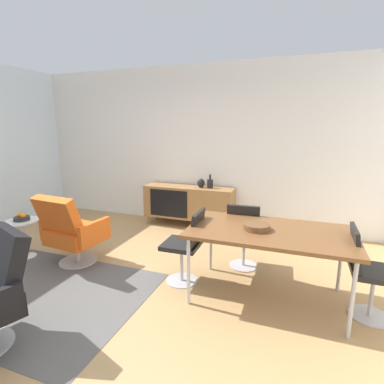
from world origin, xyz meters
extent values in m
plane|color=tan|center=(0.00, 0.00, 0.00)|extent=(8.32, 8.32, 0.00)
cube|color=white|center=(0.00, 2.60, 1.40)|extent=(6.80, 0.12, 2.80)
cube|color=olive|center=(-0.06, 2.30, 0.44)|extent=(1.60, 0.44, 0.56)
cube|color=black|center=(-0.36, 2.08, 0.44)|extent=(0.70, 0.01, 0.48)
cylinder|color=olive|center=(-0.80, 2.13, 0.08)|extent=(0.03, 0.03, 0.16)
cylinder|color=olive|center=(0.68, 2.13, 0.08)|extent=(0.03, 0.03, 0.16)
cylinder|color=olive|center=(-0.80, 2.47, 0.08)|extent=(0.03, 0.03, 0.16)
cylinder|color=olive|center=(0.68, 2.47, 0.08)|extent=(0.03, 0.03, 0.16)
cylinder|color=black|center=(0.33, 2.30, 0.80)|extent=(0.10, 0.10, 0.15)
cylinder|color=black|center=(0.33, 2.30, 0.91)|extent=(0.04, 0.04, 0.09)
ellipsoid|color=black|center=(0.17, 2.30, 0.80)|extent=(0.13, 0.13, 0.16)
cube|color=brown|center=(1.51, 0.42, 0.72)|extent=(1.60, 0.90, 0.04)
cylinder|color=#B7B7BC|center=(0.79, 0.03, 0.35)|extent=(0.04, 0.04, 0.70)
cylinder|color=#B7B7BC|center=(2.23, 0.03, 0.35)|extent=(0.04, 0.04, 0.70)
cylinder|color=#B7B7BC|center=(0.79, 0.81, 0.35)|extent=(0.04, 0.04, 0.70)
cylinder|color=#B7B7BC|center=(2.23, 0.81, 0.35)|extent=(0.04, 0.04, 0.70)
cylinder|color=brown|center=(1.39, 0.39, 0.77)|extent=(0.26, 0.26, 0.06)
cube|color=black|center=(1.16, 1.04, 0.45)|extent=(0.42, 0.42, 0.05)
cube|color=black|center=(1.17, 0.86, 0.67)|extent=(0.38, 0.10, 0.38)
cylinder|color=#B7B7BC|center=(1.16, 1.04, 0.21)|extent=(0.04, 0.04, 0.42)
cylinder|color=#B7B7BC|center=(1.16, 1.04, 0.01)|extent=(0.36, 0.36, 0.01)
cube|color=black|center=(2.46, 0.42, 0.45)|extent=(0.41, 0.41, 0.05)
cube|color=black|center=(2.28, 0.43, 0.67)|extent=(0.09, 0.38, 0.38)
cylinder|color=#B7B7BC|center=(2.46, 0.42, 0.21)|extent=(0.04, 0.04, 0.42)
cylinder|color=#B7B7BC|center=(2.46, 0.42, 0.01)|extent=(0.36, 0.36, 0.01)
cube|color=black|center=(0.56, 0.42, 0.45)|extent=(0.41, 0.41, 0.05)
cube|color=black|center=(0.74, 0.43, 0.67)|extent=(0.10, 0.38, 0.38)
cylinder|color=#B7B7BC|center=(0.56, 0.42, 0.21)|extent=(0.04, 0.04, 0.42)
cylinder|color=#B7B7BC|center=(0.56, 0.42, 0.01)|extent=(0.36, 0.36, 0.01)
cube|color=#D85919|center=(-0.92, 0.42, 0.38)|extent=(0.65, 0.62, 0.20)
cube|color=#D85919|center=(-0.94, 0.18, 0.69)|extent=(0.62, 0.33, 0.51)
cube|color=#D85919|center=(-0.59, 0.38, 0.46)|extent=(0.11, 0.51, 0.28)
cube|color=#D85919|center=(-1.24, 0.45, 0.46)|extent=(0.11, 0.51, 0.28)
cylinder|color=#B7B7BC|center=(-0.92, 0.42, 0.14)|extent=(0.06, 0.06, 0.28)
cylinder|color=#B7B7BC|center=(-0.92, 0.42, 0.01)|extent=(0.48, 0.48, 0.02)
cube|color=black|center=(-0.48, -0.89, 0.69)|extent=(0.66, 0.46, 0.51)
cylinder|color=white|center=(-1.70, 0.30, 0.51)|extent=(0.44, 0.44, 0.02)
cylinder|color=white|center=(-1.70, 0.30, 0.25)|extent=(0.05, 0.05, 0.50)
cone|color=white|center=(-1.70, 0.30, 0.01)|extent=(0.32, 0.32, 0.02)
cylinder|color=#262628|center=(-1.70, 0.30, 0.55)|extent=(0.20, 0.20, 0.05)
sphere|color=orange|center=(-1.66, 0.30, 0.59)|extent=(0.07, 0.07, 0.07)
sphere|color=orange|center=(-1.74, 0.31, 0.59)|extent=(0.07, 0.07, 0.07)
cube|color=#595654|center=(-0.74, -0.35, 0.00)|extent=(2.20, 1.70, 0.01)
camera|label=1|loc=(1.73, -2.45, 1.74)|focal=27.47mm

